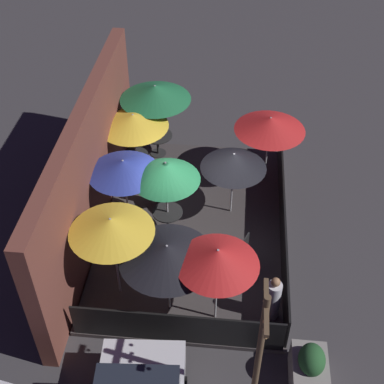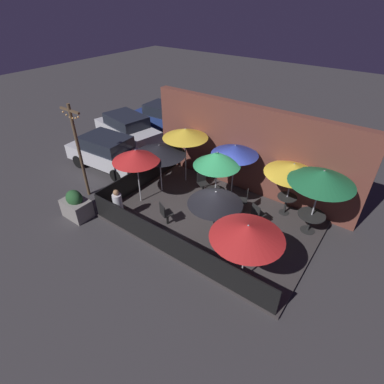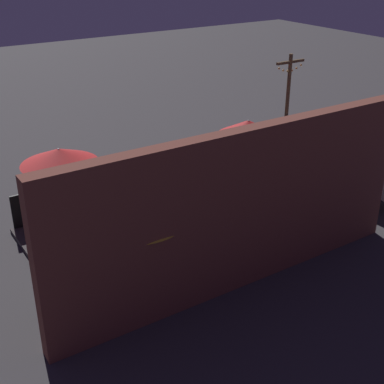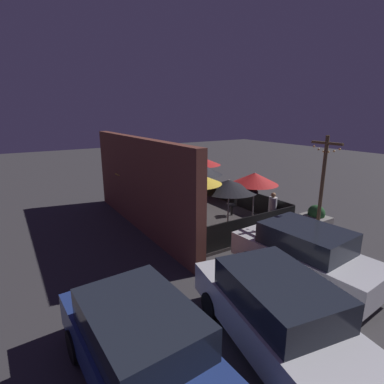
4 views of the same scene
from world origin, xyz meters
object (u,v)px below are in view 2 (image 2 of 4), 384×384
at_px(dining_table_1, 215,194).
at_px(parked_car_0, 107,152).
at_px(patio_umbrella_4, 248,231).
at_px(light_post, 78,148).
at_px(patio_umbrella_6, 159,150).
at_px(patio_chair_1, 165,213).
at_px(patio_umbrella_0, 323,177).
at_px(patio_umbrella_7, 235,150).
at_px(parked_car_1, 127,128).
at_px(planter_box, 76,205).
at_px(dining_table_2, 286,200).
at_px(dining_table_0, 311,218).
at_px(patio_chair_2, 258,214).
at_px(patio_umbrella_8, 215,198).
at_px(patio_chair_0, 244,200).
at_px(patio_umbrella_3, 185,133).
at_px(patio_umbrella_1, 217,159).
at_px(parked_car_2, 166,117).
at_px(patio_chair_3, 202,182).
at_px(patron_0, 118,206).
at_px(patio_umbrella_2, 293,169).
at_px(patio_umbrella_5, 136,155).

distance_m(dining_table_1, parked_car_0, 6.03).
distance_m(patio_umbrella_4, light_post, 7.56).
distance_m(patio_umbrella_6, patio_chair_1, 2.68).
xyz_separation_m(patio_umbrella_0, patio_umbrella_7, (-3.36, 0.31, -0.16)).
distance_m(light_post, parked_car_1, 5.50).
distance_m(patio_umbrella_4, planter_box, 6.89).
bearing_deg(dining_table_2, patio_chair_1, -135.14).
height_order(dining_table_0, patio_chair_2, patio_chair_2).
xyz_separation_m(patio_umbrella_8, patio_chair_0, (0.02, 2.10, -1.30)).
height_order(dining_table_2, patio_chair_0, patio_chair_0).
xyz_separation_m(patio_umbrella_3, patio_umbrella_6, (-0.34, -1.27, -0.35)).
relative_size(patio_umbrella_3, parked_car_0, 0.60).
height_order(patio_umbrella_4, parked_car_0, patio_umbrella_4).
bearing_deg(patio_umbrella_1, patio_umbrella_8, -58.66).
bearing_deg(patio_umbrella_3, light_post, -130.86).
bearing_deg(patio_umbrella_3, parked_car_2, 138.77).
xyz_separation_m(patio_umbrella_4, parked_car_2, (-9.42, 7.62, -1.23)).
bearing_deg(patio_umbrella_0, patio_chair_1, -147.54).
bearing_deg(dining_table_2, parked_car_0, -170.07).
bearing_deg(patio_chair_3, patio_umbrella_1, -0.00).
bearing_deg(dining_table_0, light_post, -159.69).
bearing_deg(patio_umbrella_6, dining_table_2, 18.49).
xyz_separation_m(patio_umbrella_3, parked_car_1, (-5.27, 1.48, -1.56)).
xyz_separation_m(patio_umbrella_8, parked_car_0, (-7.04, 1.45, -1.09)).
bearing_deg(planter_box, patio_umbrella_4, 7.63).
relative_size(patio_umbrella_1, patio_umbrella_3, 0.97).
xyz_separation_m(patio_umbrella_3, patio_chair_2, (3.98, -0.97, -1.76)).
distance_m(patio_umbrella_4, parked_car_1, 11.28).
bearing_deg(patio_umbrella_0, parked_car_2, 157.74).
xyz_separation_m(patio_umbrella_0, dining_table_0, (0.00, 0.00, -1.69)).
height_order(patio_umbrella_7, patron_0, patio_umbrella_7).
relative_size(patio_umbrella_2, dining_table_2, 2.84).
bearing_deg(parked_car_1, patio_chair_3, -5.41).
bearing_deg(patio_chair_2, patio_umbrella_0, -40.24).
height_order(patio_umbrella_3, dining_table_0, patio_umbrella_3).
xyz_separation_m(dining_table_2, light_post, (-7.32, -3.59, 1.49)).
bearing_deg(patio_umbrella_6, patio_umbrella_2, 18.49).
bearing_deg(patio_chair_2, patio_umbrella_1, 110.14).
distance_m(patio_umbrella_2, patio_chair_0, 2.16).
distance_m(patio_umbrella_8, dining_table_1, 2.29).
relative_size(dining_table_1, dining_table_2, 1.06).
distance_m(patio_umbrella_6, planter_box, 3.84).
height_order(patio_umbrella_5, patio_chair_2, patio_umbrella_5).
xyz_separation_m(patio_umbrella_3, planter_box, (-1.89, -4.42, -1.90)).
bearing_deg(patio_chair_2, patio_umbrella_4, -141.13).
xyz_separation_m(patio_umbrella_6, dining_table_2, (4.87, 1.63, -1.34)).
xyz_separation_m(dining_table_2, patio_chair_1, (-3.26, -3.24, -0.07)).
xyz_separation_m(patio_umbrella_8, patron_0, (-3.48, -1.10, -1.22)).
bearing_deg(light_post, patio_umbrella_4, -2.27).
distance_m(dining_table_0, dining_table_1, 3.57).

